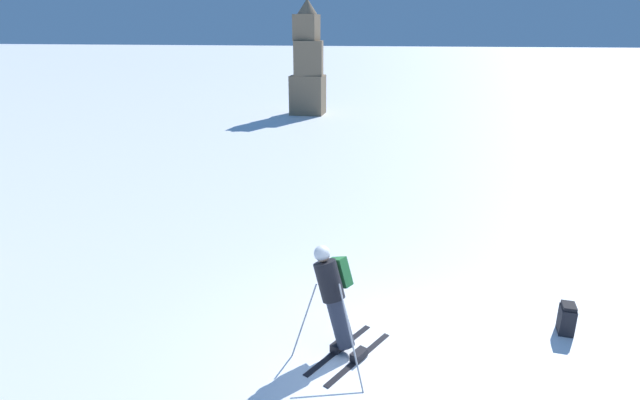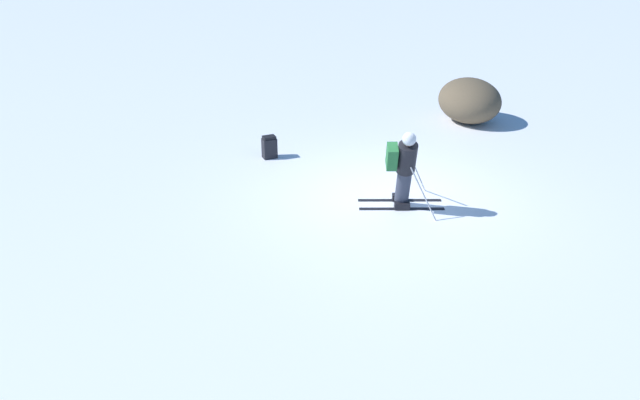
% 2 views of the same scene
% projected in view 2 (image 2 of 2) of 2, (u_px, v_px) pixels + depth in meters
% --- Properties ---
extents(ground_plane, '(300.00, 300.00, 0.00)m').
position_uv_depth(ground_plane, '(388.00, 196.00, 11.96)').
color(ground_plane, white).
extents(skier, '(1.39, 1.60, 1.65)m').
position_uv_depth(skier, '(404.00, 167.00, 10.95)').
color(skier, black).
rests_on(skier, ground).
extents(spare_backpack, '(0.24, 0.32, 0.50)m').
position_uv_depth(spare_backpack, '(269.00, 147.00, 13.61)').
color(spare_backpack, black).
rests_on(spare_backpack, ground).
extents(exposed_boulder_0, '(1.71, 1.45, 1.11)m').
position_uv_depth(exposed_boulder_0, '(469.00, 101.00, 15.66)').
color(exposed_boulder_0, brown).
rests_on(exposed_boulder_0, ground).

